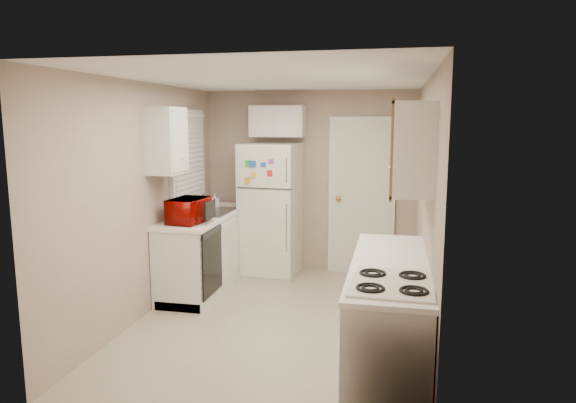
# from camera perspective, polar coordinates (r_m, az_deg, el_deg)

# --- Properties ---
(floor) EXTENTS (3.80, 3.80, 0.00)m
(floor) POSITION_cam_1_polar(r_m,az_deg,el_deg) (5.35, -1.13, -13.10)
(floor) COLOR #BEB396
(floor) RESTS_ON ground
(ceiling) EXTENTS (3.80, 3.80, 0.00)m
(ceiling) POSITION_cam_1_polar(r_m,az_deg,el_deg) (4.97, -1.22, 13.47)
(ceiling) COLOR white
(ceiling) RESTS_ON floor
(wall_left) EXTENTS (3.80, 3.80, 0.00)m
(wall_left) POSITION_cam_1_polar(r_m,az_deg,el_deg) (5.50, -15.52, 0.18)
(wall_left) COLOR tan
(wall_left) RESTS_ON floor
(wall_right) EXTENTS (3.80, 3.80, 0.00)m
(wall_right) POSITION_cam_1_polar(r_m,az_deg,el_deg) (4.90, 14.98, -0.85)
(wall_right) COLOR tan
(wall_right) RESTS_ON floor
(wall_back) EXTENTS (2.80, 2.80, 0.00)m
(wall_back) POSITION_cam_1_polar(r_m,az_deg,el_deg) (6.87, 2.40, 2.21)
(wall_back) COLOR tan
(wall_back) RESTS_ON floor
(wall_front) EXTENTS (2.80, 2.80, 0.00)m
(wall_front) POSITION_cam_1_polar(r_m,az_deg,el_deg) (3.24, -8.79, -5.66)
(wall_front) COLOR tan
(wall_front) RESTS_ON floor
(left_counter) EXTENTS (0.60, 1.80, 0.90)m
(left_counter) POSITION_cam_1_polar(r_m,az_deg,el_deg) (6.34, -9.07, -5.38)
(left_counter) COLOR silver
(left_counter) RESTS_ON floor
(dishwasher) EXTENTS (0.03, 0.58, 0.72)m
(dishwasher) POSITION_cam_1_polar(r_m,az_deg,el_deg) (5.69, -8.49, -6.63)
(dishwasher) COLOR black
(dishwasher) RESTS_ON floor
(sink) EXTENTS (0.54, 0.74, 0.16)m
(sink) POSITION_cam_1_polar(r_m,az_deg,el_deg) (6.39, -8.68, -1.49)
(sink) COLOR gray
(sink) RESTS_ON left_counter
(microwave) EXTENTS (0.51, 0.31, 0.32)m
(microwave) POSITION_cam_1_polar(r_m,az_deg,el_deg) (5.72, -10.99, -0.84)
(microwave) COLOR #940702
(microwave) RESTS_ON left_counter
(soap_bottle) EXTENTS (0.09, 0.09, 0.18)m
(soap_bottle) POSITION_cam_1_polar(r_m,az_deg,el_deg) (6.68, -8.13, 0.21)
(soap_bottle) COLOR white
(soap_bottle) RESTS_ON left_counter
(window_blinds) EXTENTS (0.10, 0.98, 1.08)m
(window_blinds) POSITION_cam_1_polar(r_m,az_deg,el_deg) (6.39, -11.03, 5.14)
(window_blinds) COLOR silver
(window_blinds) RESTS_ON wall_left
(upper_cabinet_left) EXTENTS (0.30, 0.45, 0.70)m
(upper_cabinet_left) POSITION_cam_1_polar(r_m,az_deg,el_deg) (5.58, -13.36, 6.58)
(upper_cabinet_left) COLOR silver
(upper_cabinet_left) RESTS_ON wall_left
(refrigerator) EXTENTS (0.75, 0.73, 1.72)m
(refrigerator) POSITION_cam_1_polar(r_m,az_deg,el_deg) (6.69, -1.88, -0.91)
(refrigerator) COLOR beige
(refrigerator) RESTS_ON floor
(cabinet_over_fridge) EXTENTS (0.70, 0.30, 0.40)m
(cabinet_over_fridge) POSITION_cam_1_polar(r_m,az_deg,el_deg) (6.75, -1.16, 8.90)
(cabinet_over_fridge) COLOR silver
(cabinet_over_fridge) RESTS_ON wall_back
(interior_door) EXTENTS (0.86, 0.06, 2.08)m
(interior_door) POSITION_cam_1_polar(r_m,az_deg,el_deg) (6.77, 8.18, 0.49)
(interior_door) COLOR beige
(interior_door) RESTS_ON floor
(right_counter) EXTENTS (0.60, 2.00, 0.90)m
(right_counter) POSITION_cam_1_polar(r_m,az_deg,el_deg) (4.32, 11.06, -12.38)
(right_counter) COLOR silver
(right_counter) RESTS_ON floor
(stove) EXTENTS (0.59, 0.71, 0.84)m
(stove) POSITION_cam_1_polar(r_m,az_deg,el_deg) (3.81, 11.26, -15.91)
(stove) COLOR beige
(stove) RESTS_ON floor
(upper_cabinet_right) EXTENTS (0.30, 1.20, 0.70)m
(upper_cabinet_right) POSITION_cam_1_polar(r_m,az_deg,el_deg) (4.33, 13.66, 5.93)
(upper_cabinet_right) COLOR silver
(upper_cabinet_right) RESTS_ON wall_right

